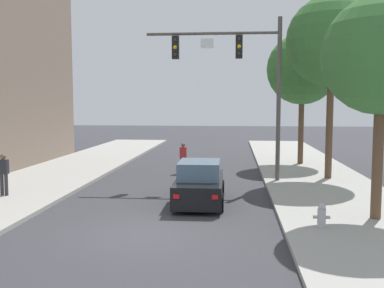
{
  "coord_description": "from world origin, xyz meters",
  "views": [
    {
      "loc": [
        2.55,
        -12.12,
        3.74
      ],
      "look_at": [
        0.77,
        6.38,
        2.0
      ],
      "focal_mm": 40.83,
      "sensor_mm": 36.0,
      "label": 1
    }
  ],
  "objects_px": {
    "pedestrian_crossing_road": "(183,156)",
    "street_tree_nearest": "(382,56)",
    "traffic_signal_mast": "(241,69)",
    "fire_hydrant": "(322,215)",
    "pedestrian_sidewalk_left_walker": "(4,172)",
    "street_tree_third": "(302,69)",
    "street_tree_second": "(332,42)",
    "car_lead_black": "(200,184)"
  },
  "relations": [
    {
      "from": "pedestrian_crossing_road",
      "to": "street_tree_nearest",
      "type": "height_order",
      "value": "street_tree_nearest"
    },
    {
      "from": "traffic_signal_mast",
      "to": "street_tree_nearest",
      "type": "relative_size",
      "value": 1.09
    },
    {
      "from": "fire_hydrant",
      "to": "pedestrian_crossing_road",
      "type": "bearing_deg",
      "value": 116.93
    },
    {
      "from": "pedestrian_crossing_road",
      "to": "traffic_signal_mast",
      "type": "bearing_deg",
      "value": -39.84
    },
    {
      "from": "pedestrian_sidewalk_left_walker",
      "to": "street_tree_nearest",
      "type": "relative_size",
      "value": 0.24
    },
    {
      "from": "pedestrian_sidewalk_left_walker",
      "to": "fire_hydrant",
      "type": "relative_size",
      "value": 2.28
    },
    {
      "from": "street_tree_nearest",
      "to": "street_tree_third",
      "type": "relative_size",
      "value": 0.89
    },
    {
      "from": "fire_hydrant",
      "to": "street_tree_second",
      "type": "bearing_deg",
      "value": 77.05
    },
    {
      "from": "traffic_signal_mast",
      "to": "street_tree_third",
      "type": "bearing_deg",
      "value": 58.08
    },
    {
      "from": "pedestrian_sidewalk_left_walker",
      "to": "car_lead_black",
      "type": "bearing_deg",
      "value": 0.76
    },
    {
      "from": "traffic_signal_mast",
      "to": "car_lead_black",
      "type": "xyz_separation_m",
      "value": [
        -1.57,
        -4.39,
        -4.6
      ]
    },
    {
      "from": "pedestrian_crossing_road",
      "to": "pedestrian_sidewalk_left_walker",
      "type": "bearing_deg",
      "value": -131.68
    },
    {
      "from": "pedestrian_sidewalk_left_walker",
      "to": "street_tree_third",
      "type": "height_order",
      "value": "street_tree_third"
    },
    {
      "from": "car_lead_black",
      "to": "pedestrian_crossing_road",
      "type": "distance_m",
      "value": 7.04
    },
    {
      "from": "pedestrian_crossing_road",
      "to": "street_tree_third",
      "type": "xyz_separation_m",
      "value": [
        6.66,
        3.4,
        4.8
      ]
    },
    {
      "from": "pedestrian_sidewalk_left_walker",
      "to": "street_tree_nearest",
      "type": "distance_m",
      "value": 14.12
    },
    {
      "from": "traffic_signal_mast",
      "to": "pedestrian_crossing_road",
      "type": "height_order",
      "value": "traffic_signal_mast"
    },
    {
      "from": "car_lead_black",
      "to": "street_tree_nearest",
      "type": "xyz_separation_m",
      "value": [
        5.7,
        -2.24,
        4.44
      ]
    },
    {
      "from": "pedestrian_sidewalk_left_walker",
      "to": "street_tree_third",
      "type": "relative_size",
      "value": 0.21
    },
    {
      "from": "car_lead_black",
      "to": "pedestrian_sidewalk_left_walker",
      "type": "distance_m",
      "value": 7.65
    },
    {
      "from": "traffic_signal_mast",
      "to": "street_tree_nearest",
      "type": "bearing_deg",
      "value": -58.1
    },
    {
      "from": "street_tree_nearest",
      "to": "fire_hydrant",
      "type": "bearing_deg",
      "value": -147.82
    },
    {
      "from": "pedestrian_crossing_road",
      "to": "street_tree_third",
      "type": "relative_size",
      "value": 0.21
    },
    {
      "from": "car_lead_black",
      "to": "fire_hydrant",
      "type": "bearing_deg",
      "value": -41.89
    },
    {
      "from": "pedestrian_crossing_road",
      "to": "street_tree_second",
      "type": "bearing_deg",
      "value": -13.26
    },
    {
      "from": "pedestrian_sidewalk_left_walker",
      "to": "fire_hydrant",
      "type": "bearing_deg",
      "value": -16.17
    },
    {
      "from": "car_lead_black",
      "to": "traffic_signal_mast",
      "type": "bearing_deg",
      "value": 70.36
    },
    {
      "from": "fire_hydrant",
      "to": "street_tree_second",
      "type": "distance_m",
      "value": 10.74
    },
    {
      "from": "car_lead_black",
      "to": "street_tree_second",
      "type": "bearing_deg",
      "value": 41.83
    },
    {
      "from": "pedestrian_crossing_road",
      "to": "street_tree_nearest",
      "type": "distance_m",
      "value": 12.33
    },
    {
      "from": "fire_hydrant",
      "to": "street_tree_nearest",
      "type": "xyz_separation_m",
      "value": [
        1.88,
        1.18,
        4.66
      ]
    },
    {
      "from": "pedestrian_sidewalk_left_walker",
      "to": "pedestrian_crossing_road",
      "type": "height_order",
      "value": "pedestrian_sidewalk_left_walker"
    },
    {
      "from": "traffic_signal_mast",
      "to": "pedestrian_crossing_road",
      "type": "bearing_deg",
      "value": 140.16
    },
    {
      "from": "car_lead_black",
      "to": "street_tree_nearest",
      "type": "height_order",
      "value": "street_tree_nearest"
    },
    {
      "from": "traffic_signal_mast",
      "to": "pedestrian_crossing_road",
      "type": "relative_size",
      "value": 4.57
    },
    {
      "from": "traffic_signal_mast",
      "to": "street_tree_second",
      "type": "distance_m",
      "value": 4.49
    },
    {
      "from": "pedestrian_sidewalk_left_walker",
      "to": "street_tree_second",
      "type": "relative_size",
      "value": 0.19
    },
    {
      "from": "street_tree_third",
      "to": "pedestrian_crossing_road",
      "type": "bearing_deg",
      "value": -152.96
    },
    {
      "from": "street_tree_nearest",
      "to": "street_tree_second",
      "type": "relative_size",
      "value": 0.79
    },
    {
      "from": "pedestrian_crossing_road",
      "to": "street_tree_second",
      "type": "height_order",
      "value": "street_tree_second"
    },
    {
      "from": "street_tree_third",
      "to": "traffic_signal_mast",
      "type": "bearing_deg",
      "value": -121.92
    },
    {
      "from": "fire_hydrant",
      "to": "pedestrian_sidewalk_left_walker",
      "type": "bearing_deg",
      "value": 163.83
    }
  ]
}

